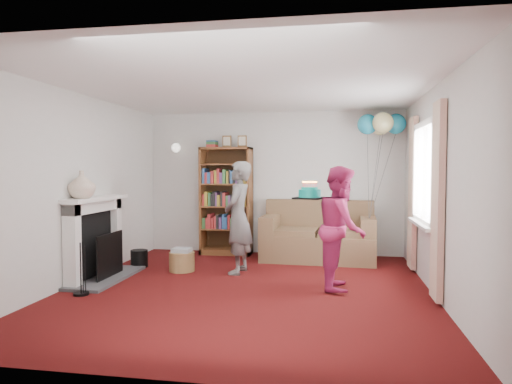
% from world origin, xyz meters
% --- Properties ---
extents(ground, '(5.00, 5.00, 0.00)m').
position_xyz_m(ground, '(0.00, 0.00, 0.00)').
color(ground, '#380808').
rests_on(ground, ground).
extents(wall_back, '(4.50, 0.02, 2.50)m').
position_xyz_m(wall_back, '(0.00, 2.51, 1.25)').
color(wall_back, silver).
rests_on(wall_back, ground).
extents(wall_left, '(0.02, 5.00, 2.50)m').
position_xyz_m(wall_left, '(-2.26, 0.00, 1.25)').
color(wall_left, silver).
rests_on(wall_left, ground).
extents(wall_right, '(0.02, 5.00, 2.50)m').
position_xyz_m(wall_right, '(2.26, 0.00, 1.25)').
color(wall_right, silver).
rests_on(wall_right, ground).
extents(ceiling, '(4.50, 5.00, 0.01)m').
position_xyz_m(ceiling, '(0.00, 0.00, 2.50)').
color(ceiling, white).
rests_on(ceiling, wall_back).
extents(fireplace, '(0.55, 1.80, 1.12)m').
position_xyz_m(fireplace, '(-2.09, 0.19, 0.51)').
color(fireplace, '#3F3F42').
rests_on(fireplace, ground).
extents(window_bay, '(0.14, 2.02, 2.20)m').
position_xyz_m(window_bay, '(2.21, 0.60, 1.20)').
color(window_bay, white).
rests_on(window_bay, ground).
extents(wall_sconce, '(0.16, 0.23, 0.16)m').
position_xyz_m(wall_sconce, '(-1.75, 2.36, 1.88)').
color(wall_sconce, gold).
rests_on(wall_sconce, ground).
extents(bookcase, '(0.89, 0.42, 2.09)m').
position_xyz_m(bookcase, '(-0.80, 2.30, 0.92)').
color(bookcase, '#472B14').
rests_on(bookcase, ground).
extents(sofa, '(1.83, 0.97, 0.97)m').
position_xyz_m(sofa, '(0.82, 2.07, 0.36)').
color(sofa, brown).
rests_on(sofa, ground).
extents(wicker_basket, '(0.37, 0.37, 0.34)m').
position_xyz_m(wicker_basket, '(-1.13, 0.84, 0.15)').
color(wicker_basket, olive).
rests_on(wicker_basket, ground).
extents(person_striped, '(0.43, 0.62, 1.61)m').
position_xyz_m(person_striped, '(-0.29, 0.86, 0.81)').
color(person_striped, black).
rests_on(person_striped, ground).
extents(person_magenta, '(0.61, 0.77, 1.54)m').
position_xyz_m(person_magenta, '(1.17, 0.26, 0.77)').
color(person_magenta, '#AA2254').
rests_on(person_magenta, ground).
extents(birthday_cake, '(0.34, 0.34, 0.22)m').
position_xyz_m(birthday_cake, '(0.76, 0.34, 1.19)').
color(birthday_cake, black).
rests_on(birthday_cake, ground).
extents(balloons, '(0.77, 0.77, 1.70)m').
position_xyz_m(balloons, '(1.81, 2.08, 2.22)').
color(balloons, '#3F3F3F').
rests_on(balloons, ground).
extents(mantel_vase, '(0.44, 0.44, 0.36)m').
position_xyz_m(mantel_vase, '(-2.12, -0.15, 1.30)').
color(mantel_vase, beige).
rests_on(mantel_vase, fireplace).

